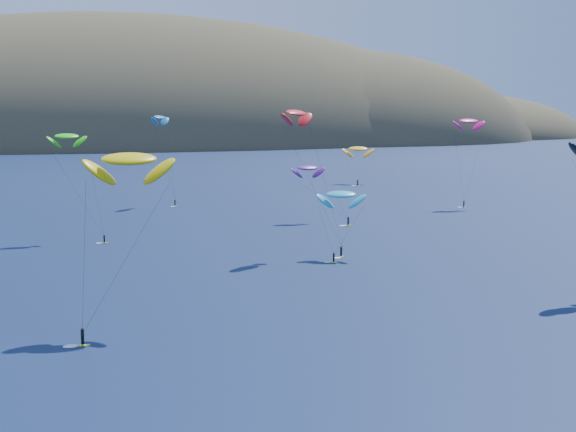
{
  "coord_description": "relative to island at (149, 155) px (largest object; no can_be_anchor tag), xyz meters",
  "views": [
    {
      "loc": [
        -21.2,
        -44.94,
        27.11
      ],
      "look_at": [
        13.63,
        80.0,
        9.0
      ],
      "focal_mm": 50.0,
      "sensor_mm": 36.0,
      "label": 1
    }
  ],
  "objects": [
    {
      "name": "kitesurfer_9",
      "position": [
        -19.99,
        -467.3,
        36.25
      ],
      "size": [
        11.54,
        11.45,
        27.87
      ],
      "rotation": [
        0.0,
        0.0,
        0.67
      ],
      "color": "#D8FB1B",
      "rests_on": "ground"
    },
    {
      "name": "kitesurfer_5",
      "position": [
        -13.41,
        -473.27,
        21.94
      ],
      "size": [
        9.05,
        8.98,
        13.52
      ],
      "rotation": [
        0.0,
        0.0,
        -0.39
      ],
      "color": "#D8FB1B",
      "rests_on": "ground"
    },
    {
      "name": "island",
      "position": [
        0.0,
        0.0,
        0.0
      ],
      "size": [
        730.0,
        300.0,
        210.0
      ],
      "color": "#3D3526",
      "rests_on": "ground"
    },
    {
      "name": "kitesurfer_8",
      "position": [
        43.41,
        -413.52,
        33.42
      ],
      "size": [
        8.64,
        5.45,
        25.12
      ],
      "rotation": [
        0.0,
        0.0,
        -0.03
      ],
      "color": "#D8FB1B",
      "rests_on": "ground"
    },
    {
      "name": "kitesurfer_6",
      "position": [
        -6.23,
        -429.39,
        23.19
      ],
      "size": [
        11.38,
        11.72,
        14.67
      ],
      "rotation": [
        0.0,
        0.0,
        0.01
      ],
      "color": "#D8FB1B",
      "rests_on": "ground"
    },
    {
      "name": "kitesurfer_11",
      "position": [
        37.12,
        -347.01,
        22.67
      ],
      "size": [
        11.33,
        13.04,
        14.83
      ],
      "rotation": [
        0.0,
        0.0,
        -0.35
      ],
      "color": "#D8FB1B",
      "rests_on": "ground"
    },
    {
      "name": "kitesurfer_2",
      "position": [
        -53.04,
        -507.62,
        31.19
      ],
      "size": [
        12.52,
        11.83,
        23.4
      ],
      "rotation": [
        0.0,
        0.0,
        -0.04
      ],
      "color": "#D8FB1B",
      "rests_on": "ground"
    },
    {
      "name": "kitesurfer_3",
      "position": [
        -60.05,
        -439.59,
        31.45
      ],
      "size": [
        11.0,
        10.67,
        22.85
      ],
      "rotation": [
        0.0,
        0.0,
        0.16
      ],
      "color": "#D8FB1B",
      "rests_on": "ground"
    },
    {
      "name": "kitesurfer_4",
      "position": [
        -35.43,
        -387.96,
        34.3
      ],
      "size": [
        7.21,
        10.27,
        25.69
      ],
      "rotation": [
        0.0,
        0.0,
        0.91
      ],
      "color": "#D8FB1B",
      "rests_on": "ground"
    }
  ]
}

